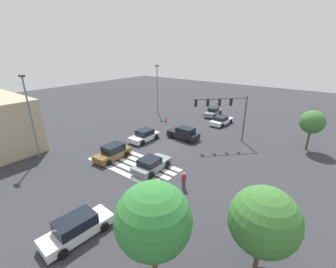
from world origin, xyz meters
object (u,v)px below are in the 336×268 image
car_1 (184,133)px  tree_corner_a (312,122)px  car_3 (144,136)px  car_6 (221,121)px  car_2 (113,152)px  car_4 (77,228)px  car_5 (213,112)px  car_0 (151,164)px  pedestrian (184,180)px  street_light_pole_a (30,111)px  traffic_signal_mast (226,108)px  tree_corner_c (264,221)px  tree_corner_b (153,220)px  fire_hydrant (166,120)px  street_light_pole_b (157,85)px

car_1 → tree_corner_a: (13.73, 6.07, 2.71)m
car_3 → car_6: size_ratio=0.91×
car_2 → car_4: car_2 is taller
car_1 → car_2: car_1 is taller
car_5 → tree_corner_a: bearing=63.1°
car_0 → car_1: size_ratio=0.97×
car_6 → pedestrian: (4.96, -18.49, 0.24)m
street_light_pole_a → traffic_signal_mast: bearing=48.3°
car_6 → tree_corner_a: bearing=-98.4°
car_6 → tree_corner_c: bearing=-146.7°
car_3 → tree_corner_b: bearing=45.5°
tree_corner_b → tree_corner_c: (4.01, 3.89, -0.67)m
car_0 → tree_corner_b: bearing=-139.4°
car_0 → car_1: (-2.05, 8.98, 0.11)m
tree_corner_c → car_4: bearing=-154.6°
street_light_pole_a → tree_corner_c: size_ratio=1.78×
fire_hydrant → car_3: bearing=-72.4°
street_light_pole_a → street_light_pole_b: 22.44m
car_5 → traffic_signal_mast: bearing=27.8°
car_0 → fire_hydrant: car_0 is taller
car_2 → car_4: (6.90, -8.69, -0.04)m
car_3 → car_5: (1.95, 16.13, 0.01)m
street_light_pole_a → fire_hydrant: street_light_pole_a is taller
car_0 → pedestrian: 4.34m
pedestrian → street_light_pole_b: (-17.54, 17.64, 4.30)m
tree_corner_c → fire_hydrant: tree_corner_c is taller
traffic_signal_mast → street_light_pole_a: bearing=3.3°
tree_corner_b → tree_corner_c: 5.63m
tree_corner_a → car_1: bearing=-156.1°
car_0 → pedestrian: (4.29, -0.64, 0.20)m
car_3 → fire_hydrant: bearing=-161.3°
car_1 → car_4: size_ratio=0.95×
car_1 → pedestrian: (6.34, -9.62, 0.10)m
car_0 → street_light_pole_a: size_ratio=0.47×
car_2 → car_6: car_2 is taller
car_0 → street_light_pole_b: 22.02m
pedestrian → street_light_pole_a: 17.53m
car_4 → street_light_pole_b: 30.65m
traffic_signal_mast → car_4: bearing=42.6°
tree_corner_b → car_5: bearing=111.2°
tree_corner_c → fire_hydrant: size_ratio=5.91×
street_light_pole_a → tree_corner_a: 31.33m
pedestrian → car_0: bearing=36.0°
car_6 → car_0: bearing=-173.4°
car_2 → tree_corner_c: bearing=74.8°
car_5 → street_light_pole_b: 11.26m
fire_hydrant → street_light_pole_b: bearing=142.4°
street_light_pole_b → tree_corner_c: street_light_pole_b is taller
car_3 → car_5: size_ratio=0.89×
car_1 → car_2: (-3.04, -9.60, -0.02)m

